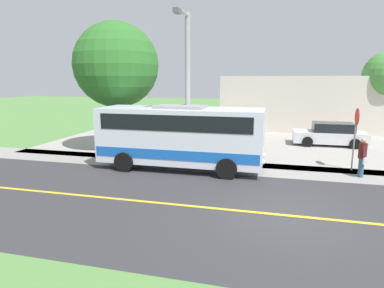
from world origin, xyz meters
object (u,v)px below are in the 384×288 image
Objects in this scene: street_light_pole at (187,84)px; commercial_building at (350,102)px; pedestrian_with_bags at (362,156)px; parked_car_near at (330,135)px; shuttle_bus_front at (181,134)px; tree_curbside at (116,65)px; stop_sign at (356,128)px.

commercial_building is at bearing 147.92° from street_light_pole.
pedestrian_with_bags is 0.08× the size of commercial_building.
commercial_building is (-9.28, 2.87, 1.51)m from parked_car_near.
pedestrian_with_bags is at bearing 2.02° from parked_car_near.
street_light_pole reaches higher than commercial_building.
shuttle_bus_front is 1.05× the size of tree_curbside.
shuttle_bus_front is 2.36m from street_light_pole.
street_light_pole is at bearing 62.24° from tree_curbside.
tree_curbside reaches higher than shuttle_bus_front.
commercial_building reaches higher than shuttle_bus_front.
commercial_building is (-15.30, 2.76, 0.23)m from stop_sign.
shuttle_bus_front is 0.36× the size of commercial_building.
tree_curbside reaches higher than parked_car_near.
tree_curbside is 20.84m from commercial_building.
street_light_pole is at bearing -45.92° from parked_car_near.
commercial_building is at bearing 169.78° from stop_sign.
shuttle_bus_front is at bearing 58.05° from tree_curbside.
stop_sign is 0.65× the size of parked_car_near.
street_light_pole is (-0.34, 0.20, 2.32)m from shuttle_bus_front.
pedestrian_with_bags is at bearing 7.33° from stop_sign.
stop_sign is at bearing 99.23° from street_light_pole.
tree_curbside is at bearing -69.03° from parked_car_near.
tree_curbside is at bearing -121.95° from shuttle_bus_front.
stop_sign is 0.13× the size of commercial_building.
street_light_pole is at bearing 149.20° from shuttle_bus_front.
pedestrian_with_bags is 0.23× the size of tree_curbside.
shuttle_bus_front reaches higher than pedestrian_with_bags.
stop_sign is 15.55m from commercial_building.
commercial_building is at bearing 162.80° from parked_car_near.
pedestrian_with_bags reaches higher than parked_car_near.
shuttle_bus_front is at bearing -30.80° from street_light_pole.
parked_car_near is 0.60× the size of tree_curbside.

